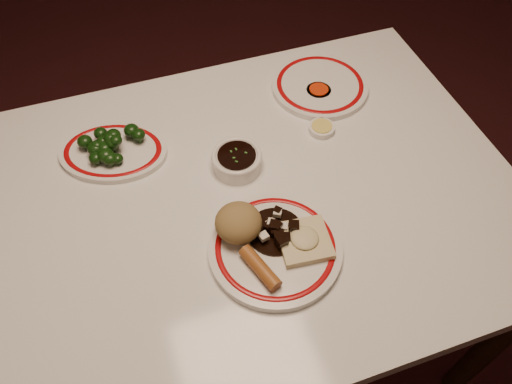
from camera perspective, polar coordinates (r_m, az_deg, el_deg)
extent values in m
plane|color=black|center=(1.77, -0.48, -14.97)|extent=(7.00, 7.00, 0.00)
cube|color=white|center=(1.13, -0.72, -0.70)|extent=(1.20, 0.90, 0.04)
cylinder|color=black|center=(1.50, 25.49, -15.28)|extent=(0.06, 0.06, 0.71)
cylinder|color=black|center=(1.68, -22.90, -2.97)|extent=(0.06, 0.06, 0.71)
cylinder|color=black|center=(1.80, 11.92, 6.09)|extent=(0.06, 0.06, 0.71)
cylinder|color=white|center=(1.02, 2.20, -6.48)|extent=(0.29, 0.29, 0.02)
torus|color=#9F080A|center=(1.01, 2.21, -6.22)|extent=(0.25, 0.25, 0.00)
ellipsoid|color=olive|center=(1.00, -2.03, -3.52)|extent=(0.10, 0.10, 0.07)
cylinder|color=#9D5C26|center=(0.97, 0.48, -8.66)|extent=(0.06, 0.11, 0.03)
cube|color=beige|center=(1.01, 5.54, -5.58)|extent=(0.11, 0.11, 0.02)
ellipsoid|color=beige|center=(1.00, 5.59, -5.25)|extent=(0.06, 0.06, 0.02)
cylinder|color=black|center=(1.03, 2.21, -4.53)|extent=(0.12, 0.12, 0.00)
cube|color=black|center=(1.02, 2.26, -4.51)|extent=(0.03, 0.03, 0.02)
cube|color=black|center=(1.02, 1.47, -4.04)|extent=(0.02, 0.02, 0.02)
cube|color=black|center=(1.01, 3.40, -5.28)|extent=(0.02, 0.02, 0.02)
cube|color=black|center=(1.01, 2.66, -5.12)|extent=(0.02, 0.02, 0.02)
cube|color=black|center=(1.01, 2.15, -3.98)|extent=(0.03, 0.03, 0.02)
cube|color=black|center=(1.04, 2.45, -2.22)|extent=(0.02, 0.02, 0.02)
cube|color=black|center=(1.00, 2.98, -5.70)|extent=(0.02, 0.02, 0.02)
cube|color=black|center=(1.02, 4.33, -4.00)|extent=(0.03, 0.03, 0.02)
cube|color=black|center=(1.01, 2.38, -3.96)|extent=(0.03, 0.03, 0.02)
cube|color=black|center=(1.02, 2.74, -4.31)|extent=(0.02, 0.02, 0.01)
cube|color=beige|center=(1.04, 2.46, -2.40)|extent=(0.02, 0.02, 0.01)
cube|color=beige|center=(1.00, 0.89, -5.09)|extent=(0.02, 0.02, 0.01)
cube|color=beige|center=(1.02, 1.82, -3.56)|extent=(0.02, 0.02, 0.01)
cube|color=beige|center=(1.02, 1.72, -3.64)|extent=(0.02, 0.02, 0.01)
cube|color=beige|center=(1.02, 3.17, -4.00)|extent=(0.02, 0.02, 0.01)
torus|color=#9F080A|center=(1.22, -16.06, 4.63)|extent=(0.28, 0.28, 0.00)
cylinder|color=#23471C|center=(1.22, -13.13, 5.88)|extent=(0.01, 0.01, 0.02)
ellipsoid|color=black|center=(1.20, -13.27, 6.43)|extent=(0.03, 0.03, 0.02)
cylinder|color=#23471C|center=(1.21, -17.63, 4.21)|extent=(0.01, 0.01, 0.01)
ellipsoid|color=black|center=(1.20, -17.84, 4.76)|extent=(0.04, 0.04, 0.03)
cylinder|color=#23471C|center=(1.24, -18.79, 4.96)|extent=(0.01, 0.01, 0.01)
ellipsoid|color=black|center=(1.23, -18.99, 5.49)|extent=(0.03, 0.03, 0.03)
cylinder|color=#23471C|center=(1.19, -16.64, 3.51)|extent=(0.01, 0.01, 0.01)
ellipsoid|color=black|center=(1.18, -16.83, 4.04)|extent=(0.04, 0.04, 0.03)
cylinder|color=#23471C|center=(1.21, -16.14, 4.66)|extent=(0.01, 0.01, 0.02)
ellipsoid|color=black|center=(1.20, -16.33, 5.25)|extent=(0.04, 0.04, 0.03)
cylinder|color=#23471C|center=(1.19, -16.19, 3.22)|extent=(0.01, 0.01, 0.01)
ellipsoid|color=black|center=(1.18, -16.35, 3.69)|extent=(0.03, 0.03, 0.03)
cylinder|color=#23471C|center=(1.18, -15.43, 3.31)|extent=(0.01, 0.01, 0.01)
ellipsoid|color=black|center=(1.18, -15.56, 3.69)|extent=(0.03, 0.03, 0.02)
cylinder|color=#23471C|center=(1.21, -16.73, 4.23)|extent=(0.01, 0.01, 0.01)
ellipsoid|color=black|center=(1.19, -16.92, 4.79)|extent=(0.03, 0.03, 0.03)
cylinder|color=#23471C|center=(1.24, -17.16, 5.89)|extent=(0.01, 0.01, 0.02)
ellipsoid|color=black|center=(1.23, -17.35, 6.45)|extent=(0.03, 0.03, 0.03)
cylinder|color=#23471C|center=(1.20, -17.69, 3.30)|extent=(0.01, 0.01, 0.01)
ellipsoid|color=black|center=(1.19, -17.86, 3.73)|extent=(0.03, 0.03, 0.02)
cylinder|color=#23471C|center=(1.23, -13.90, 6.30)|extent=(0.01, 0.01, 0.01)
ellipsoid|color=black|center=(1.22, -14.06, 6.86)|extent=(0.04, 0.04, 0.03)
cylinder|color=#23471C|center=(1.22, -16.00, 5.01)|extent=(0.01, 0.01, 0.01)
ellipsoid|color=black|center=(1.21, -16.18, 5.56)|extent=(0.04, 0.04, 0.03)
ellipsoid|color=black|center=(1.19, -16.11, 5.44)|extent=(0.03, 0.03, 0.03)
ellipsoid|color=black|center=(1.20, -16.29, 5.92)|extent=(0.03, 0.03, 0.03)
ellipsoid|color=black|center=(1.20, -17.74, 5.09)|extent=(0.03, 0.03, 0.02)
ellipsoid|color=black|center=(1.20, -17.11, 5.58)|extent=(0.03, 0.03, 0.02)
ellipsoid|color=black|center=(1.20, -16.00, 6.24)|extent=(0.03, 0.03, 0.03)
ellipsoid|color=black|center=(1.18, -15.73, 5.72)|extent=(0.03, 0.03, 0.02)
cylinder|color=white|center=(1.14, -2.19, 3.51)|extent=(0.11, 0.11, 0.04)
cylinder|color=black|center=(1.13, -2.23, 4.20)|extent=(0.09, 0.09, 0.00)
cylinder|color=white|center=(1.34, 7.16, 11.27)|extent=(0.06, 0.06, 0.02)
cylinder|color=red|center=(1.33, 7.20, 11.57)|extent=(0.05, 0.05, 0.00)
cylinder|color=white|center=(1.24, 7.49, 7.19)|extent=(0.06, 0.06, 0.02)
cylinder|color=#E3D15D|center=(1.23, 7.54, 7.50)|extent=(0.05, 0.05, 0.00)
cylinder|color=white|center=(1.36, 7.30, 11.92)|extent=(0.32, 0.32, 0.02)
torus|color=#9F080A|center=(1.35, 7.33, 12.18)|extent=(0.28, 0.28, 0.00)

